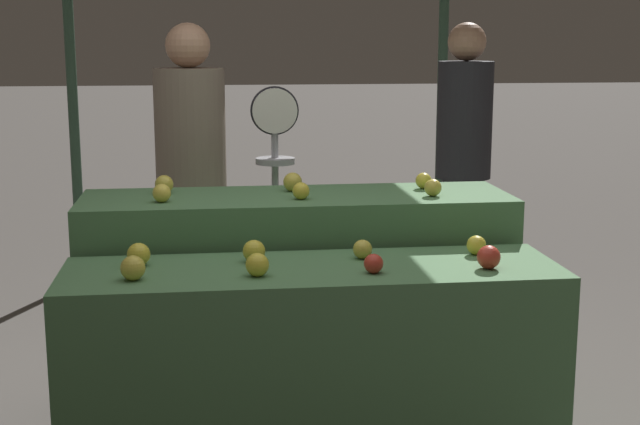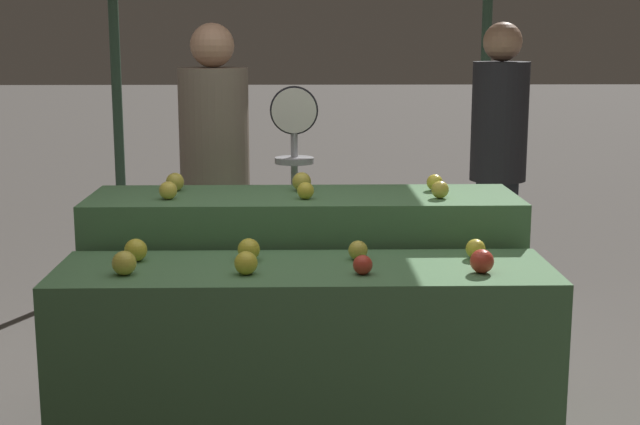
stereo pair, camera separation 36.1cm
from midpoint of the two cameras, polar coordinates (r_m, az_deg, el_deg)
name	(u,v)px [view 1 (the left image)]	position (r m, az deg, el deg)	size (l,w,h in m)	color
display_counter_front	(313,374)	(3.48, -3.48, -10.31)	(1.88, 0.55, 0.85)	#4C7A4C
display_counter_back	(297,307)	(4.02, -4.06, -6.07)	(1.88, 0.55, 1.02)	#4C7A4C
apple_front_0	(133,268)	(3.27, -15.02, -3.49)	(0.09, 0.09, 0.09)	gold
apple_front_1	(257,265)	(3.23, -7.24, -3.38)	(0.09, 0.09, 0.09)	gold
apple_front_2	(374,264)	(3.25, 0.28, -3.33)	(0.07, 0.07, 0.07)	red
apple_front_3	(489,257)	(3.34, 7.73, -2.88)	(0.09, 0.09, 0.09)	red
apple_front_4	(139,254)	(3.46, -14.49, -2.65)	(0.09, 0.09, 0.09)	gold
apple_front_5	(254,251)	(3.44, -7.26, -2.51)	(0.09, 0.09, 0.09)	gold
apple_front_6	(363,249)	(3.46, -0.24, -2.40)	(0.08, 0.08, 0.08)	gold
apple_front_7	(476,245)	(3.56, 7.13, -2.12)	(0.08, 0.08, 0.08)	gold
apple_back_0	(162,193)	(3.81, -12.79, 1.20)	(0.08, 0.08, 0.08)	yellow
apple_back_1	(301,191)	(3.79, -3.96, 1.37)	(0.07, 0.07, 0.07)	gold
apple_back_2	(433,188)	(3.87, 4.60, 1.57)	(0.08, 0.08, 0.08)	gold
apple_back_3	(164,184)	(4.02, -12.50, 1.75)	(0.08, 0.08, 0.08)	gold
apple_back_4	(293,182)	(3.99, -4.36, 1.94)	(0.09, 0.09, 0.09)	gold
apple_back_5	(424,181)	(4.06, 4.13, 2.02)	(0.07, 0.07, 0.07)	gold
produce_scale	(275,168)	(4.55, -5.16, 2.82)	(0.25, 0.20, 1.46)	#99999E
person_vendor_at_scale	(191,166)	(4.80, -10.40, 2.91)	(0.48, 0.48, 1.77)	#2D2D38
person_customer_left	(464,144)	(5.61, 7.38, 4.37)	(0.41, 0.41, 1.79)	#2D2D38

